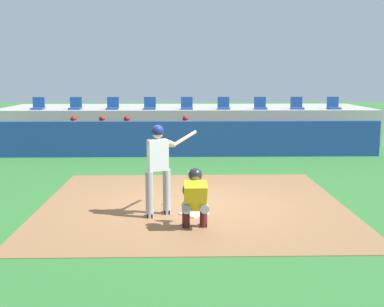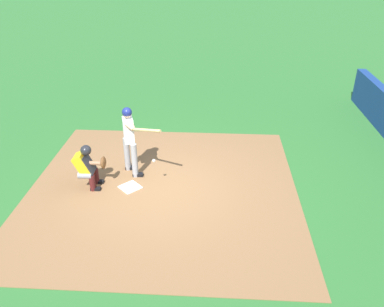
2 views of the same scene
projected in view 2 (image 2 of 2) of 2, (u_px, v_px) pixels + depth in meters
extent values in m
plane|color=#2D6B2D|center=(163.00, 189.00, 9.38)|extent=(80.00, 80.00, 0.00)
cube|color=olive|center=(163.00, 189.00, 9.38)|extent=(6.40, 6.40, 0.01)
cube|color=white|center=(130.00, 187.00, 9.42)|extent=(0.62, 0.62, 0.02)
cylinder|color=#99999E|center=(127.00, 154.00, 9.98)|extent=(0.15, 0.15, 0.92)
cylinder|color=#99999E|center=(135.00, 161.00, 9.68)|extent=(0.15, 0.15, 0.92)
cube|color=white|center=(128.00, 130.00, 9.47)|extent=(0.43, 0.34, 0.60)
sphere|color=tan|center=(127.00, 114.00, 9.26)|extent=(0.21, 0.21, 0.21)
sphere|color=navy|center=(127.00, 112.00, 9.25)|extent=(0.24, 0.24, 0.24)
cylinder|color=tan|center=(131.00, 123.00, 9.31)|extent=(0.56, 0.30, 0.18)
cylinder|color=tan|center=(130.00, 127.00, 9.14)|extent=(0.21, 0.27, 0.17)
cylinder|color=tan|center=(147.00, 130.00, 8.85)|extent=(0.50, 0.75, 0.24)
cube|color=black|center=(131.00, 168.00, 10.18)|extent=(0.13, 0.27, 0.09)
cube|color=black|center=(138.00, 175.00, 9.87)|extent=(0.13, 0.27, 0.09)
cylinder|color=gray|center=(89.00, 168.00, 9.43)|extent=(0.17, 0.32, 0.16)
cylinder|color=#4C1919|center=(96.00, 176.00, 9.52)|extent=(0.14, 0.14, 0.42)
cube|color=black|center=(99.00, 182.00, 9.60)|extent=(0.11, 0.24, 0.08)
cylinder|color=gray|center=(85.00, 175.00, 9.14)|extent=(0.17, 0.32, 0.16)
cylinder|color=#4C1919|center=(92.00, 183.00, 9.24)|extent=(0.14, 0.14, 0.42)
cube|color=black|center=(96.00, 189.00, 9.32)|extent=(0.11, 0.24, 0.08)
cube|color=gold|center=(84.00, 164.00, 9.18)|extent=(0.41, 0.44, 0.57)
cube|color=#2D2D33|center=(89.00, 164.00, 9.18)|extent=(0.38, 0.26, 0.45)
sphere|color=#996B4C|center=(85.00, 151.00, 9.02)|extent=(0.21, 0.21, 0.21)
sphere|color=#232328|center=(86.00, 150.00, 9.01)|extent=(0.25, 0.25, 0.25)
cylinder|color=#996B4C|center=(94.00, 163.00, 9.21)|extent=(0.11, 0.45, 0.10)
ellipsoid|color=brown|center=(103.00, 162.00, 9.23)|extent=(0.28, 0.12, 0.30)
sphere|color=white|center=(154.00, 161.00, 9.11)|extent=(0.07, 0.07, 0.07)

